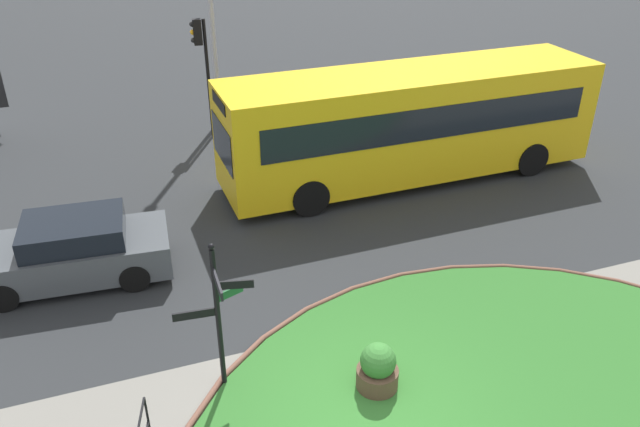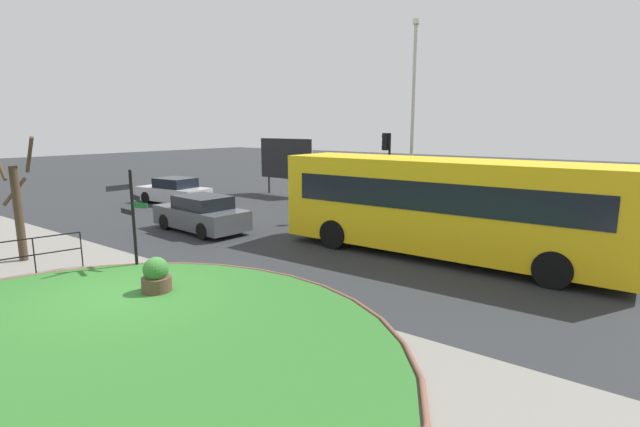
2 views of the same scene
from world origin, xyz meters
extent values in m
plane|color=#282B2D|center=(0.00, 0.00, 0.00)|extent=(120.00, 120.00, 0.00)
cube|color=gray|center=(0.00, -1.86, 0.01)|extent=(32.00, 8.29, 0.02)
cylinder|color=#2D6B28|center=(2.32, -2.62, 0.05)|extent=(12.12, 12.12, 0.10)
torus|color=brown|center=(2.32, -2.62, 0.06)|extent=(12.43, 12.43, 0.11)
cylinder|color=black|center=(-2.04, 1.58, 1.41)|extent=(0.09, 0.09, 2.83)
sphere|color=black|center=(-2.04, 1.58, 2.88)|extent=(0.10, 0.10, 0.10)
cube|color=black|center=(-2.04, 1.19, 2.43)|extent=(0.05, 0.69, 0.15)
cube|color=black|center=(-1.71, 1.50, 2.14)|extent=(0.57, 0.17, 0.15)
cube|color=#195128|center=(-1.78, 1.67, 1.89)|extent=(0.44, 0.19, 0.15)
cube|color=black|center=(-2.42, 1.61, 1.64)|extent=(0.68, 0.10, 0.15)
cube|color=black|center=(-3.81, -1.12, 1.07)|extent=(0.89, 3.53, 0.03)
cube|color=black|center=(-3.81, -1.12, 0.59)|extent=(0.89, 3.53, 0.03)
cylinder|color=black|center=(-3.38, 0.64, 0.53)|extent=(0.04, 0.04, 1.07)
cylinder|color=black|center=(-3.66, -0.54, 0.53)|extent=(0.04, 0.04, 1.07)
cube|color=yellow|center=(4.77, 8.12, 1.70)|extent=(10.72, 2.69, 2.84)
cube|color=black|center=(4.79, 6.86, 2.10)|extent=(9.40, 0.19, 0.88)
cube|color=black|center=(4.74, 9.38, 2.10)|extent=(9.40, 0.19, 0.88)
cube|color=black|center=(-0.59, 8.03, 1.84)|extent=(0.06, 2.05, 1.10)
cube|color=black|center=(-0.59, 8.03, 2.90)|extent=(0.04, 1.37, 0.28)
cylinder|color=black|center=(1.37, 6.91, 0.50)|extent=(1.01, 0.32, 1.00)
cylinder|color=black|center=(1.33, 9.21, 0.50)|extent=(1.01, 0.32, 1.00)
cylinder|color=black|center=(8.20, 7.03, 0.50)|extent=(1.01, 0.32, 1.00)
cylinder|color=black|center=(8.16, 9.33, 0.50)|extent=(1.01, 0.32, 1.00)
cube|color=#B7B7BC|center=(-11.07, 9.44, 0.53)|extent=(4.26, 2.11, 0.71)
cube|color=black|center=(-10.90, 9.45, 1.15)|extent=(2.07, 1.71, 0.52)
cube|color=#EAEACC|center=(-13.08, 8.73, 0.57)|extent=(0.04, 0.20, 0.12)
cube|color=#EAEACC|center=(-13.17, 9.78, 0.57)|extent=(0.04, 0.20, 0.12)
cylinder|color=black|center=(-12.27, 8.53, 0.32)|extent=(0.66, 0.28, 0.64)
cylinder|color=black|center=(-12.41, 10.12, 0.32)|extent=(0.66, 0.28, 0.64)
cylinder|color=black|center=(-9.72, 8.76, 0.32)|extent=(0.66, 0.28, 0.64)
cylinder|color=black|center=(-9.87, 10.35, 0.32)|extent=(0.66, 0.28, 0.64)
cube|color=#474C51|center=(-4.45, 5.93, 0.56)|extent=(4.31, 2.10, 0.77)
cube|color=black|center=(-4.28, 5.92, 1.19)|extent=(2.21, 1.73, 0.50)
cube|color=#EAEACC|center=(-6.59, 5.55, 0.60)|extent=(0.03, 0.20, 0.12)
cube|color=#EAEACC|center=(-6.51, 6.62, 0.60)|extent=(0.03, 0.20, 0.12)
cylinder|color=black|center=(-5.81, 5.22, 0.32)|extent=(0.65, 0.27, 0.64)
cylinder|color=black|center=(-5.68, 6.84, 0.32)|extent=(0.65, 0.27, 0.64)
cylinder|color=black|center=(-3.21, 5.02, 0.32)|extent=(0.65, 0.27, 0.64)
cylinder|color=black|center=(-3.09, 6.65, 0.32)|extent=(0.65, 0.27, 0.64)
cylinder|color=black|center=(0.06, 13.15, 1.92)|extent=(0.11, 0.11, 3.84)
cube|color=black|center=(-0.14, 13.17, 3.45)|extent=(0.29, 0.29, 0.78)
sphere|color=black|center=(-0.29, 13.18, 3.69)|extent=(0.16, 0.16, 0.16)
sphere|color=#F2A519|center=(-0.29, 13.18, 3.45)|extent=(0.16, 0.16, 0.16)
sphere|color=black|center=(-0.29, 13.18, 3.20)|extent=(0.16, 0.16, 0.16)
cylinder|color=#B7B7BC|center=(0.56, 14.39, 4.31)|extent=(0.16, 0.16, 8.63)
cylinder|color=silver|center=(0.56, 14.39, 8.75)|extent=(0.32, 0.32, 0.22)
cylinder|color=black|center=(-9.73, 15.56, 1.11)|extent=(0.12, 0.12, 2.21)
cylinder|color=black|center=(-6.73, 15.48, 1.11)|extent=(0.12, 0.12, 2.21)
cube|color=silver|center=(-8.23, 15.52, 2.21)|extent=(4.00, 0.23, 2.31)
cube|color=black|center=(-8.23, 15.45, 2.21)|extent=(4.10, 0.15, 2.41)
cylinder|color=brown|center=(0.43, 0.60, 0.23)|extent=(0.73, 0.73, 0.46)
sphere|color=#33702D|center=(0.43, 0.60, 0.66)|extent=(0.62, 0.62, 0.62)
cylinder|color=#423323|center=(-5.51, -0.14, 1.48)|extent=(0.24, 0.24, 2.97)
cylinder|color=#423323|center=(-5.44, 0.33, 3.28)|extent=(1.04, 0.26, 1.15)
cylinder|color=#423323|center=(-5.82, -0.06, 2.15)|extent=(0.28, 0.74, 0.87)
camera|label=1|loc=(-3.22, -6.68, 8.01)|focal=35.39mm
camera|label=2|loc=(10.27, -5.76, 4.13)|focal=26.01mm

